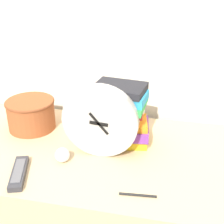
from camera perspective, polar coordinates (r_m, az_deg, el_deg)
The scene contains 8 objects.
wall_back at distance 1.45m, azimuth -1.47°, elevation 18.23°, with size 6.00×0.04×2.40m.
desk at distance 1.49m, azimuth -4.79°, elevation -18.41°, with size 1.34×0.64×0.72m.
desk_clock at distance 1.15m, azimuth -2.22°, elevation -1.74°, with size 0.29×0.04×0.29m.
book_stack at distance 1.25m, azimuth 1.56°, elevation -0.76°, with size 0.24×0.22×0.25m.
basket at distance 1.42m, azimuth -14.59°, elevation -0.21°, with size 0.21×0.21×0.13m.
tv_remote at distance 1.15m, azimuth -16.68°, elevation -10.60°, with size 0.10×0.19×0.02m.
crumpled_paper_ball at distance 1.18m, azimuth -9.06°, elevation -7.76°, with size 0.05×0.05×0.05m.
pen at distance 1.03m, azimuth 4.74°, elevation -14.89°, with size 0.12×0.02×0.01m.
Camera 1 is at (0.34, -0.68, 1.40)m, focal length 50.00 mm.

